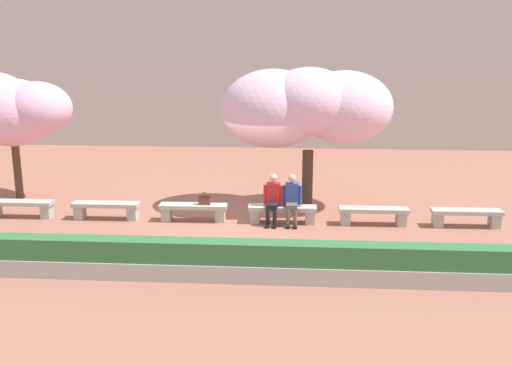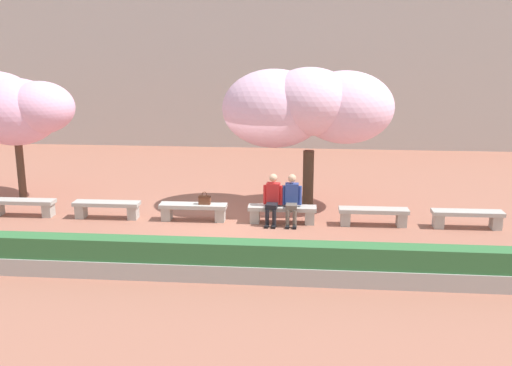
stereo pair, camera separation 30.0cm
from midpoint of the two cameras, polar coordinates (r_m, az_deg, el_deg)
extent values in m
plane|color=#9E604C|center=(15.62, -1.22, -3.70)|extent=(100.00, 100.00, 0.00)
cube|color=#B7B2A8|center=(27.57, 1.77, 12.27)|extent=(28.00, 4.00, 7.94)
cube|color=#ADA89E|center=(17.14, -20.92, -1.65)|extent=(1.76, 0.44, 0.10)
cube|color=#ADA89E|center=(16.91, -18.69, -2.46)|extent=(0.24, 0.34, 0.35)
cube|color=#ADA89E|center=(16.26, -13.53, -1.92)|extent=(1.76, 0.44, 0.10)
cube|color=#ADA89E|center=(16.55, -15.82, -2.60)|extent=(0.24, 0.34, 0.35)
cube|color=#ADA89E|center=(16.12, -11.09, -2.76)|extent=(0.24, 0.34, 0.35)
cube|color=#ADA89E|center=(15.67, -5.45, -2.18)|extent=(1.76, 0.44, 0.10)
cube|color=#ADA89E|center=(15.87, -7.95, -2.89)|extent=(0.24, 0.34, 0.35)
cube|color=#ADA89E|center=(15.63, -2.88, -3.03)|extent=(0.24, 0.34, 0.35)
cube|color=#ADA89E|center=(15.42, 3.07, -2.40)|extent=(1.76, 0.44, 0.10)
cube|color=#ADA89E|center=(15.52, 0.45, -3.14)|extent=(0.24, 0.34, 0.35)
cube|color=#ADA89E|center=(15.49, 5.68, -3.25)|extent=(0.24, 0.34, 0.35)
cube|color=#ADA89E|center=(15.52, 11.69, -2.57)|extent=(1.76, 0.44, 0.10)
cube|color=#ADA89E|center=(15.51, 9.05, -3.33)|extent=(0.24, 0.34, 0.35)
cube|color=#ADA89E|center=(15.69, 14.22, -3.39)|extent=(0.24, 0.34, 0.35)
cube|color=#ADA89E|center=(15.95, 20.02, -2.68)|extent=(1.76, 0.44, 0.10)
cube|color=#ADA89E|center=(15.84, 17.48, -3.45)|extent=(0.24, 0.34, 0.35)
cube|color=#ADA89E|center=(16.22, 22.37, -3.46)|extent=(0.24, 0.34, 0.35)
cube|color=black|center=(15.16, 1.60, -4.14)|extent=(0.12, 0.23, 0.06)
cylinder|color=black|center=(15.15, 1.64, -3.32)|extent=(0.10, 0.10, 0.42)
cube|color=black|center=(15.13, 2.27, -4.18)|extent=(0.12, 0.23, 0.06)
cylinder|color=black|center=(15.12, 2.31, -3.35)|extent=(0.10, 0.10, 0.42)
cube|color=black|center=(15.23, 2.08, -2.17)|extent=(0.31, 0.42, 0.12)
cube|color=red|center=(15.37, 2.21, -0.98)|extent=(0.36, 0.25, 0.54)
sphere|color=tan|center=(15.27, 2.22, 0.49)|extent=(0.21, 0.21, 0.21)
cylinder|color=red|center=(15.39, 1.42, -1.10)|extent=(0.09, 0.09, 0.50)
cylinder|color=red|center=(15.33, 2.97, -1.18)|extent=(0.09, 0.09, 0.50)
cube|color=black|center=(15.12, 3.57, -4.20)|extent=(0.10, 0.22, 0.06)
cylinder|color=brown|center=(15.12, 3.59, -3.37)|extent=(0.10, 0.10, 0.42)
cube|color=black|center=(15.12, 4.25, -4.22)|extent=(0.10, 0.22, 0.06)
cylinder|color=brown|center=(15.12, 4.27, -3.39)|extent=(0.10, 0.10, 0.42)
cube|color=brown|center=(15.21, 3.96, -2.21)|extent=(0.28, 0.40, 0.12)
cube|color=#2D4289|center=(15.35, 4.00, -1.02)|extent=(0.34, 0.22, 0.54)
sphere|color=tan|center=(15.25, 4.02, 0.45)|extent=(0.21, 0.21, 0.21)
cylinder|color=#2D4289|center=(15.35, 3.21, -1.16)|extent=(0.09, 0.09, 0.50)
cylinder|color=#2D4289|center=(15.34, 4.78, -1.20)|extent=(0.09, 0.09, 0.50)
cube|color=brown|center=(15.58, -4.37, -1.64)|extent=(0.30, 0.14, 0.22)
cube|color=#552C1C|center=(15.55, -4.38, -1.32)|extent=(0.30, 0.15, 0.04)
torus|color=#4A2718|center=(15.54, -4.38, -1.07)|extent=(0.14, 0.02, 0.14)
cylinder|color=#473323|center=(16.51, 5.51, 0.22)|extent=(0.30, 0.30, 1.68)
ellipsoid|color=#EFB7D1|center=(16.14, 5.68, 7.72)|extent=(2.42, 2.43, 1.81)
ellipsoid|color=#EFB7D1|center=(16.34, 2.27, 7.11)|extent=(2.82, 2.68, 2.12)
ellipsoid|color=#EFB7D1|center=(16.47, 9.03, 7.14)|extent=(2.61, 2.52, 1.96)
cylinder|color=#513828|center=(19.00, -21.08, 1.33)|extent=(0.22, 0.22, 1.80)
ellipsoid|color=#EAA8C6|center=(18.74, -21.52, 6.33)|extent=(2.59, 2.36, 1.94)
ellipsoid|color=#EAA8C6|center=(18.30, -19.49, 6.79)|extent=(2.01, 1.84, 1.51)
cube|color=#ADA89E|center=(12.01, -3.28, -8.31)|extent=(17.21, 0.50, 0.36)
cube|color=#336B38|center=(11.87, -3.30, -6.52)|extent=(17.11, 0.44, 0.44)
camera|label=1|loc=(0.15, -89.44, 0.14)|focal=42.00mm
camera|label=2|loc=(0.15, 90.56, -0.14)|focal=42.00mm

